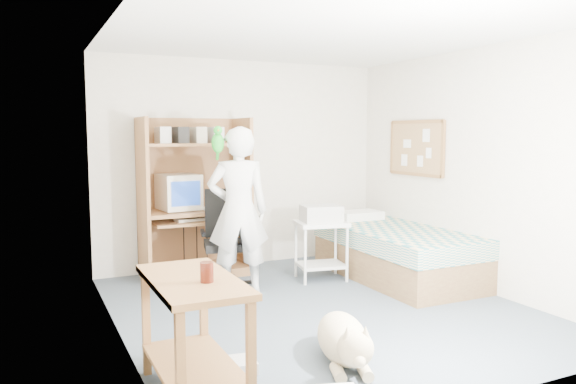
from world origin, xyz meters
The scene contains 20 objects.
floor centered at (0.00, 0.00, 0.00)m, with size 4.00×4.00×0.00m, color #424E5A.
wall_back centered at (0.00, 2.00, 1.25)m, with size 3.60×0.02×2.50m, color beige.
wall_right centered at (1.80, 0.00, 1.25)m, with size 0.02×4.00×2.50m, color beige.
wall_left centered at (-1.80, 0.00, 1.25)m, with size 0.02×4.00×2.50m, color beige.
ceiling centered at (0.00, 0.00, 2.50)m, with size 3.60×4.00×0.02m, color white.
computer_hutch centered at (-0.70, 1.74, 0.82)m, with size 1.20×0.63×1.80m.
bed centered at (1.30, 0.62, 0.29)m, with size 1.02×2.02×0.66m.
side_desk centered at (-1.55, -1.20, 0.49)m, with size 0.50×1.00×0.75m.
corkboard centered at (1.77, 0.90, 1.45)m, with size 0.04×0.94×0.66m.
office_chair centered at (-0.54, 1.13, 0.36)m, with size 0.57×0.58×1.02m.
person centered at (-0.50, 0.83, 0.85)m, with size 0.62×0.40×1.69m, color silver.
parrot centered at (-0.70, 0.84, 1.55)m, with size 0.12×0.22×0.34m.
dog centered at (-0.45, -1.17, 0.17)m, with size 0.56×1.03×0.40m.
printer_cart centered at (0.51, 0.92, 0.43)m, with size 0.61×0.53×0.65m.
printer centered at (0.51, 0.92, 0.74)m, with size 0.42×0.32×0.18m, color #AFAFAA.
crt_monitor centered at (-0.87, 1.75, 0.97)m, with size 0.46×0.48×0.40m.
keyboard centered at (-0.74, 1.58, 0.67)m, with size 0.45×0.16×0.03m, color beige.
pencil_cup centered at (-0.39, 1.65, 0.82)m, with size 0.08×0.08×0.12m, color gold.
drink_glass centered at (-1.50, -1.33, 0.81)m, with size 0.08×0.08×0.12m, color #3C1209.
floor_box_b centered at (-1.15, -0.98, 0.04)m, with size 0.18×0.22×0.08m, color #B5B5B0.
Camera 1 is at (-2.46, -4.46, 1.63)m, focal length 35.00 mm.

